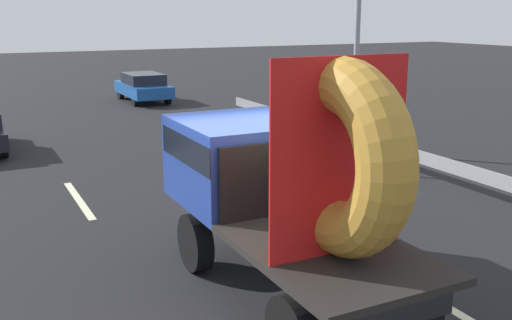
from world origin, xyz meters
TOP-DOWN VIEW (x-y plane):
  - ground_plane at (0.00, 0.00)m, footprint 120.00×120.00m
  - flatbed_truck at (-0.01, -0.61)m, footprint 2.02×5.08m
  - traffic_light at (6.39, 6.24)m, footprint 0.42×0.36m
  - guardrail at (6.13, 5.38)m, footprint 0.10×17.08m
  - lane_dash_left_far at (-1.86, 5.12)m, footprint 0.16×2.98m
  - lane_dash_right_far at (1.85, 5.31)m, footprint 0.16×2.59m
  - oncoming_car at (3.78, 19.26)m, footprint 1.74×4.06m

SIDE VIEW (x-z plane):
  - ground_plane at x=0.00m, z-range 0.00..0.00m
  - lane_dash_left_far at x=-1.86m, z-range 0.00..0.01m
  - lane_dash_right_far at x=1.85m, z-range 0.00..0.01m
  - guardrail at x=6.13m, z-range 0.18..0.89m
  - oncoming_car at x=3.78m, z-range 0.05..1.37m
  - flatbed_truck at x=-0.01m, z-range -0.05..3.51m
  - traffic_light at x=6.39m, z-range 0.87..6.56m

